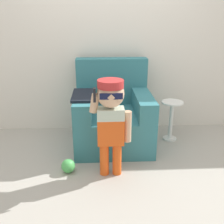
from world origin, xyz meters
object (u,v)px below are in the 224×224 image
armchair (113,115)px  toy_ball (68,166)px  person_child (111,114)px  side_table (171,117)px

armchair → toy_ball: size_ratio=7.16×
armchair → toy_ball: armchair is taller
person_child → toy_ball: 0.76m
toy_ball → side_table: bearing=29.5°
side_table → toy_ball: 1.51m
armchair → person_child: (-0.06, -0.76, 0.31)m
side_table → armchair: bearing=-178.3°
person_child → side_table: 1.20m
armchair → side_table: 0.78m
toy_ball → person_child: bearing=-6.7°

